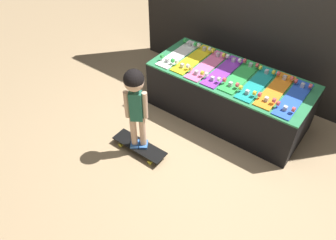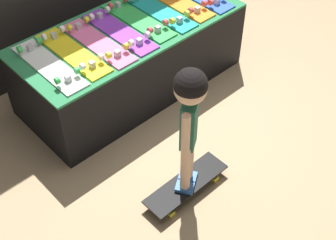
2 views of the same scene
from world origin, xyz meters
name	(u,v)px [view 1 (image 1 of 2)]	position (x,y,z in m)	size (l,w,h in m)	color
ground_plane	(203,137)	(0.00, 0.00, 0.00)	(16.00, 16.00, 0.00)	tan
back_wall	(267,11)	(0.00, 1.30, 1.17)	(3.75, 0.10, 2.34)	black
display_rack	(228,95)	(0.00, 0.54, 0.32)	(1.98, 0.86, 0.64)	black
skateboard_white_on_rack	(179,53)	(-0.78, 0.54, 0.65)	(0.20, 0.77, 0.09)	white
skateboard_yellow_on_rack	(194,58)	(-0.55, 0.55, 0.65)	(0.20, 0.77, 0.09)	yellow
skateboard_pink_on_rack	(207,65)	(-0.33, 0.53, 0.65)	(0.20, 0.77, 0.09)	pink
skateboard_purple_on_rack	(223,71)	(-0.11, 0.54, 0.65)	(0.20, 0.77, 0.09)	purple
skateboard_green_on_rack	(241,76)	(0.11, 0.57, 0.65)	(0.20, 0.77, 0.09)	green
skateboard_teal_on_rack	(257,83)	(0.33, 0.54, 0.65)	(0.20, 0.77, 0.09)	teal
skateboard_orange_on_rack	(275,90)	(0.55, 0.55, 0.65)	(0.20, 0.77, 0.09)	orange
skateboard_blue_on_rack	(294,98)	(0.78, 0.53, 0.65)	(0.20, 0.77, 0.09)	blue
skateboard_on_floor	(139,146)	(-0.49, -0.64, 0.07)	(0.69, 0.20, 0.09)	black
child	(135,96)	(-0.49, -0.64, 0.82)	(0.24, 0.22, 1.04)	#3870C6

